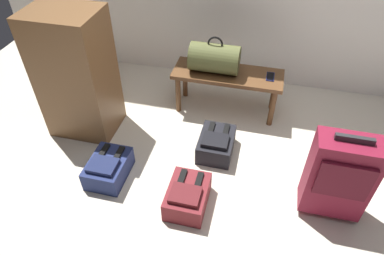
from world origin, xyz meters
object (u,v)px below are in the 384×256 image
Objects in this scene: backpack_maroon at (187,196)px; backpack_dark at (216,144)px; duffel_bag_olive at (215,58)px; cell_phone at (270,77)px; side_cabinet at (76,75)px; suitcase_upright_burgundy at (339,176)px; backpack_navy at (108,168)px; bench at (227,79)px.

backpack_maroon is 1.00× the size of backpack_dark.
cell_phone is at bearing 2.00° from duffel_bag_olive.
side_cabinet is at bearing 149.83° from backpack_maroon.
backpack_maroon is at bearing -168.79° from suitcase_upright_burgundy.
side_cabinet reaches higher than backpack_maroon.
suitcase_upright_burgundy is at bearing -12.15° from side_cabinet.
cell_phone is 0.20× the size of suitcase_upright_burgundy.
cell_phone is 0.13× the size of side_cabinet.
cell_phone is at bearing 60.19° from backpack_dark.
backpack_navy is 1.00× the size of backpack_maroon.
backpack_maroon is (-0.98, -0.20, -0.27)m from suitcase_upright_burgundy.
backpack_maroon is 0.35× the size of side_cabinet.
suitcase_upright_burgundy is at bearing 2.76° from backpack_navy.
duffel_bag_olive is at bearing -180.00° from bench.
cell_phone is at bearing 2.69° from bench.
side_cabinet is at bearing -155.53° from bench.
backpack_maroon is 1.36m from side_cabinet.
bench is 1.33m from backpack_navy.
backpack_dark is 1.30m from side_cabinet.
cell_phone is 0.79m from backpack_dark.
bench reaches higher than backpack_maroon.
backpack_navy is 0.35× the size of side_cabinet.
bench is 2.27× the size of duffel_bag_olive.
suitcase_upright_burgundy reaches higher than cell_phone.
side_cabinet reaches higher than bench.
bench is 1.34m from suitcase_upright_burgundy.
suitcase_upright_burgundy is 1.68m from backpack_navy.
backpack_dark is at bearing -76.01° from duffel_bag_olive.
suitcase_upright_burgundy is 1.00m from backpack_dark.
backpack_navy is 1.00× the size of backpack_dark.
backpack_dark is at bearing 156.34° from suitcase_upright_burgundy.
side_cabinet is at bearing -160.37° from cell_phone.
suitcase_upright_burgundy reaches higher than backpack_dark.
cell_phone is 1.14m from suitcase_upright_burgundy.
duffel_bag_olive is 1.32m from backpack_navy.
backpack_maroon is (0.05, -1.19, -0.46)m from duffel_bag_olive.
duffel_bag_olive is at bearing -178.00° from cell_phone.
duffel_bag_olive is 1.16× the size of backpack_navy.
bench is 1.22m from backpack_maroon.
suitcase_upright_burgundy is (1.03, -0.99, -0.18)m from duffel_bag_olive.
duffel_bag_olive is at bearing 136.15° from suitcase_upright_burgundy.
suitcase_upright_burgundy is at bearing -43.85° from duffel_bag_olive.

